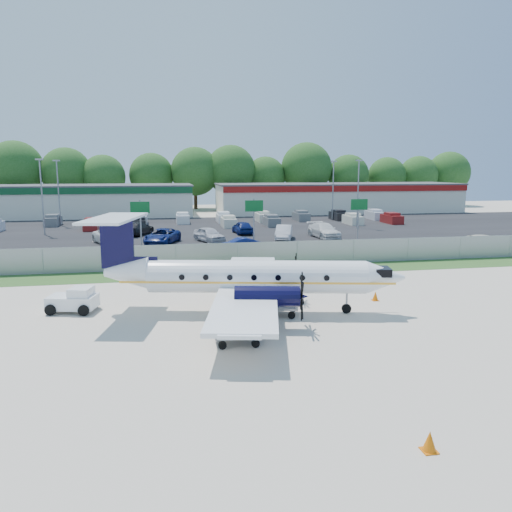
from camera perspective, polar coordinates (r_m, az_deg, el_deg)
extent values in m
plane|color=beige|center=(27.49, 2.34, -6.88)|extent=(170.00, 170.00, 0.00)
cube|color=#2D561E|center=(38.91, -1.64, -1.81)|extent=(170.00, 4.00, 0.02)
cube|color=black|center=(45.71, -3.03, -0.04)|extent=(170.00, 8.00, 0.02)
cube|color=black|center=(66.37, -5.48, 3.07)|extent=(170.00, 32.00, 0.02)
cube|color=gray|center=(40.67, -2.10, 0.12)|extent=(120.00, 0.02, 1.90)
cube|color=gray|center=(40.51, -2.11, 1.49)|extent=(120.00, 0.06, 0.06)
cube|color=gray|center=(40.84, -2.09, -1.19)|extent=(120.00, 0.06, 0.06)
cube|color=silver|center=(89.61, -22.42, 5.76)|extent=(46.00, 12.00, 5.00)
cube|color=#474749|center=(89.49, -22.53, 7.43)|extent=(46.40, 12.40, 0.24)
cube|color=#0F4723|center=(83.55, -23.34, 6.82)|extent=(46.00, 0.20, 1.00)
cube|color=silver|center=(93.43, 9.38, 6.52)|extent=(44.00, 12.00, 5.00)
cube|color=#474749|center=(93.31, 9.42, 8.13)|extent=(44.40, 12.40, 0.24)
cube|color=maroon|center=(87.63, 10.79, 7.57)|extent=(44.00, 0.20, 1.00)
cylinder|color=gray|center=(48.96, -13.03, 3.33)|extent=(0.14, 0.14, 5.00)
cube|color=#0C5923|center=(48.65, -13.12, 5.42)|extent=(1.80, 0.08, 1.10)
cylinder|color=gray|center=(49.74, -0.25, 3.69)|extent=(0.14, 0.14, 5.00)
cube|color=#0C5923|center=(49.43, -0.22, 5.74)|extent=(1.80, 0.08, 1.10)
cylinder|color=gray|center=(52.85, 11.59, 3.86)|extent=(0.14, 0.14, 5.00)
cube|color=#0C5923|center=(52.55, 11.72, 5.79)|extent=(1.80, 0.08, 1.10)
cylinder|color=gray|center=(65.23, -23.25, 6.15)|extent=(0.18, 0.18, 9.00)
cube|color=gray|center=(65.15, -23.53, 10.10)|extent=(0.90, 0.35, 0.18)
cylinder|color=gray|center=(68.80, 11.57, 6.92)|extent=(0.18, 0.18, 9.00)
cube|color=gray|center=(68.72, 11.70, 10.66)|extent=(0.90, 0.35, 0.18)
cylinder|color=gray|center=(75.02, -21.63, 6.66)|extent=(0.18, 0.18, 9.00)
cube|color=gray|center=(74.94, -21.85, 10.09)|extent=(0.90, 0.35, 0.18)
cylinder|color=gray|center=(78.14, 8.78, 7.35)|extent=(0.18, 0.18, 9.00)
cube|color=gray|center=(78.07, 8.87, 10.65)|extent=(0.90, 0.35, 0.18)
cylinder|color=white|center=(27.59, 0.12, -2.38)|extent=(12.10, 4.32, 1.82)
cone|color=white|center=(28.31, 14.54, -2.38)|extent=(2.45, 2.23, 1.82)
cone|color=white|center=(28.65, -14.52, -1.85)|extent=(2.82, 2.31, 1.82)
cube|color=black|center=(28.20, 14.19, -1.72)|extent=(1.11, 1.40, 0.43)
cube|color=white|center=(27.72, -0.87, -3.44)|extent=(6.57, 17.14, 0.21)
cylinder|color=black|center=(24.97, 1.29, -4.62)|extent=(3.41, 1.72, 1.05)
cylinder|color=black|center=(30.38, 1.33, -1.97)|extent=(3.41, 1.72, 1.05)
cube|color=black|center=(28.50, -15.59, 1.37)|extent=(1.82, 0.55, 2.78)
cube|color=white|center=(28.36, -15.90, 4.15)|extent=(3.51, 6.30, 0.13)
cylinder|color=gray|center=(28.26, 10.32, -5.25)|extent=(0.12, 0.12, 1.25)
cylinder|color=black|center=(28.35, 10.29, -5.94)|extent=(0.56, 0.28, 0.54)
cylinder|color=black|center=(25.37, -1.13, -7.60)|extent=(0.68, 0.50, 0.61)
cylinder|color=black|center=(30.71, -0.65, -4.46)|extent=(0.68, 0.50, 0.61)
cube|color=white|center=(30.00, -20.21, -4.93)|extent=(2.87, 2.10, 0.72)
cube|color=white|center=(29.67, -19.36, -3.91)|extent=(1.41, 1.57, 0.52)
cube|color=black|center=(29.50, -18.52, -3.90)|extent=(0.44, 1.15, 0.41)
cylinder|color=black|center=(29.73, -22.44, -5.72)|extent=(0.66, 0.36, 0.62)
cylinder|color=black|center=(31.14, -21.20, -4.94)|extent=(0.66, 0.36, 0.62)
cylinder|color=black|center=(29.00, -19.09, -5.89)|extent=(0.66, 0.36, 0.62)
cylinder|color=black|center=(30.45, -17.98, -5.08)|extent=(0.66, 0.36, 0.62)
cube|color=gray|center=(27.54, 2.50, -5.74)|extent=(2.58, 1.98, 0.14)
cube|color=gray|center=(27.54, 0.26, -4.99)|extent=(0.49, 1.33, 0.68)
cube|color=gray|center=(27.39, 4.77, -5.11)|extent=(0.49, 1.33, 0.68)
cylinder|color=black|center=(27.09, 0.71, -6.67)|extent=(0.43, 0.25, 0.41)
cylinder|color=black|center=(28.29, 0.97, -5.95)|extent=(0.43, 0.25, 0.41)
cylinder|color=black|center=(26.98, 4.10, -6.77)|extent=(0.43, 0.25, 0.41)
cylinder|color=black|center=(28.18, 4.21, -6.04)|extent=(0.43, 0.25, 0.41)
cube|color=gray|center=(23.15, -2.13, -8.90)|extent=(2.18, 1.35, 0.13)
cube|color=gray|center=(22.96, -4.68, -8.25)|extent=(0.13, 1.28, 0.64)
cube|color=gray|center=(23.19, 0.38, -8.03)|extent=(0.13, 1.28, 0.64)
cylinder|color=black|center=(22.63, -3.86, -10.15)|extent=(0.39, 0.14, 0.38)
cylinder|color=black|center=(23.73, -4.11, -9.18)|extent=(0.39, 0.14, 0.38)
cylinder|color=black|center=(22.79, -0.05, -9.97)|extent=(0.39, 0.14, 0.38)
cylinder|color=black|center=(23.89, -0.49, -9.02)|extent=(0.39, 0.14, 0.38)
cone|color=#D86206|center=(31.38, 13.48, -4.47)|extent=(0.38, 0.38, 0.57)
cube|color=#D86206|center=(31.44, 13.46, -4.94)|extent=(0.40, 0.40, 0.03)
cone|color=#D86206|center=(15.95, 19.22, -19.36)|extent=(0.41, 0.41, 0.62)
cube|color=#D86206|center=(16.09, 19.16, -20.27)|extent=(0.44, 0.44, 0.03)
cone|color=#D86206|center=(30.59, 0.52, -4.55)|extent=(0.38, 0.38, 0.58)
cube|color=#D86206|center=(30.66, 0.52, -5.05)|extent=(0.41, 0.41, 0.03)
imported|color=silver|center=(45.48, -25.39, -1.07)|extent=(5.43, 3.91, 1.37)
imported|color=navy|center=(47.90, -1.93, 0.42)|extent=(4.38, 2.07, 1.39)
imported|color=beige|center=(53.52, 24.73, 0.51)|extent=(6.10, 3.57, 1.59)
imported|color=silver|center=(55.17, -16.16, 1.30)|extent=(4.80, 6.55, 1.65)
imported|color=navy|center=(54.32, -10.65, 1.39)|extent=(4.44, 6.31, 1.60)
imported|color=silver|center=(54.95, -5.37, 1.62)|extent=(3.61, 5.12, 1.62)
imported|color=silver|center=(56.64, 3.19, 1.90)|extent=(3.10, 5.18, 1.61)
imported|color=silver|center=(58.64, 7.74, 2.10)|extent=(2.92, 5.97, 1.67)
imported|color=black|center=(62.05, -13.30, 2.36)|extent=(4.16, 5.93, 1.59)
imported|color=navy|center=(61.36, -1.55, 2.54)|extent=(2.23, 4.81, 1.59)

